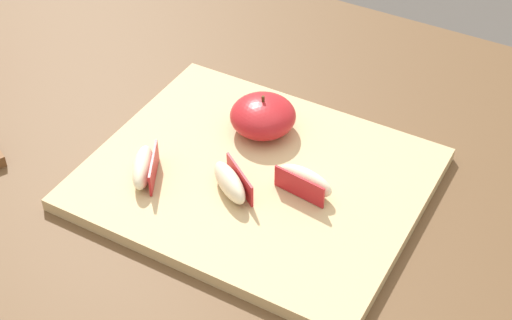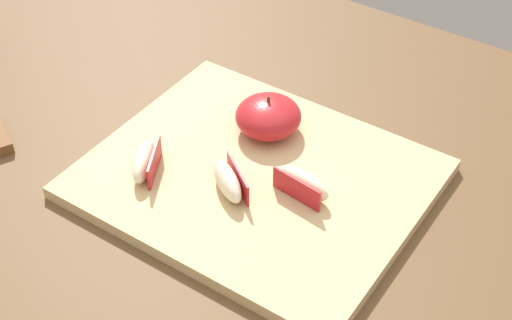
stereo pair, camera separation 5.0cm
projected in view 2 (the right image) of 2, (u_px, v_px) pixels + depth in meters
dining_table at (238, 219)px, 0.94m from camera, size 1.43×0.79×0.73m
cutting_board at (256, 179)px, 0.84m from camera, size 0.36×0.29×0.02m
apple_half_skin_up at (268, 116)px, 0.87m from camera, size 0.08×0.08×0.05m
apple_wedge_back at (145, 161)px, 0.83m from camera, size 0.05×0.07×0.03m
apple_wedge_front at (303, 184)px, 0.80m from camera, size 0.07×0.03×0.03m
apple_wedge_left at (228, 181)px, 0.80m from camera, size 0.07×0.06×0.03m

